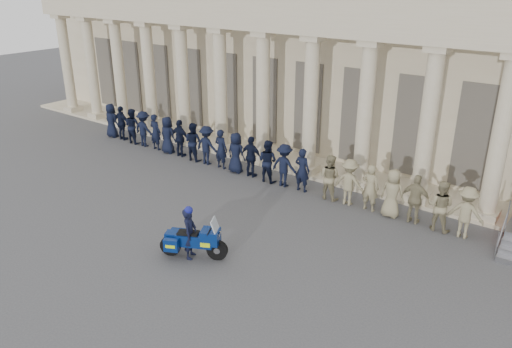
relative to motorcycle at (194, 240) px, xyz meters
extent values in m
plane|color=#444446|center=(-2.08, 0.45, -0.64)|extent=(90.00, 90.00, 0.00)
cube|color=#C1B190|center=(-2.08, 15.45, 3.86)|extent=(40.00, 10.00, 9.00)
cube|color=#C1B190|center=(-2.08, 9.25, -0.56)|extent=(40.00, 2.60, 0.15)
cube|color=#C1B190|center=(-2.08, 8.45, 6.15)|extent=(35.80, 1.00, 1.00)
cube|color=#C1B190|center=(-18.98, 8.45, -0.34)|extent=(0.90, 0.90, 0.30)
cylinder|color=#C1B190|center=(-18.98, 8.45, 2.61)|extent=(0.64, 0.64, 5.60)
cube|color=#C1B190|center=(-18.98, 8.45, 5.53)|extent=(0.85, 0.85, 0.24)
cube|color=#C1B190|center=(-16.38, 8.45, -0.34)|extent=(0.90, 0.90, 0.30)
cylinder|color=#C1B190|center=(-16.38, 8.45, 2.61)|extent=(0.64, 0.64, 5.60)
cube|color=#C1B190|center=(-16.38, 8.45, 5.53)|extent=(0.85, 0.85, 0.24)
cube|color=#C1B190|center=(-13.78, 8.45, -0.34)|extent=(0.90, 0.90, 0.30)
cylinder|color=#C1B190|center=(-13.78, 8.45, 2.61)|extent=(0.64, 0.64, 5.60)
cube|color=#C1B190|center=(-13.78, 8.45, 5.53)|extent=(0.85, 0.85, 0.24)
cube|color=#C1B190|center=(-11.18, 8.45, -0.34)|extent=(0.90, 0.90, 0.30)
cylinder|color=#C1B190|center=(-11.18, 8.45, 2.61)|extent=(0.64, 0.64, 5.60)
cube|color=#C1B190|center=(-11.18, 8.45, 5.53)|extent=(0.85, 0.85, 0.24)
cube|color=#C1B190|center=(-8.58, 8.45, -0.34)|extent=(0.90, 0.90, 0.30)
cylinder|color=#C1B190|center=(-8.58, 8.45, 2.61)|extent=(0.64, 0.64, 5.60)
cube|color=#C1B190|center=(-8.58, 8.45, 5.53)|extent=(0.85, 0.85, 0.24)
cube|color=#C1B190|center=(-5.98, 8.45, -0.34)|extent=(0.90, 0.90, 0.30)
cylinder|color=#C1B190|center=(-5.98, 8.45, 2.61)|extent=(0.64, 0.64, 5.60)
cube|color=#C1B190|center=(-5.98, 8.45, 5.53)|extent=(0.85, 0.85, 0.24)
cube|color=#C1B190|center=(-3.38, 8.45, -0.34)|extent=(0.90, 0.90, 0.30)
cylinder|color=#C1B190|center=(-3.38, 8.45, 2.61)|extent=(0.64, 0.64, 5.60)
cube|color=#C1B190|center=(-3.38, 8.45, 5.53)|extent=(0.85, 0.85, 0.24)
cube|color=#C1B190|center=(-0.78, 8.45, -0.34)|extent=(0.90, 0.90, 0.30)
cylinder|color=#C1B190|center=(-0.78, 8.45, 2.61)|extent=(0.64, 0.64, 5.60)
cube|color=#C1B190|center=(-0.78, 8.45, 5.53)|extent=(0.85, 0.85, 0.24)
cube|color=#C1B190|center=(1.82, 8.45, -0.34)|extent=(0.90, 0.90, 0.30)
cylinder|color=#C1B190|center=(1.82, 8.45, 2.61)|extent=(0.64, 0.64, 5.60)
cube|color=#C1B190|center=(1.82, 8.45, 5.53)|extent=(0.85, 0.85, 0.24)
cube|color=#C1B190|center=(4.42, 8.45, -0.34)|extent=(0.90, 0.90, 0.30)
cylinder|color=#C1B190|center=(4.42, 8.45, 2.61)|extent=(0.64, 0.64, 5.60)
cube|color=#C1B190|center=(4.42, 8.45, 5.53)|extent=(0.85, 0.85, 0.24)
cube|color=#C1B190|center=(7.02, 8.45, -0.34)|extent=(0.90, 0.90, 0.30)
cylinder|color=#C1B190|center=(7.02, 8.45, 2.61)|extent=(0.64, 0.64, 5.60)
cube|color=black|center=(-17.68, 10.47, 1.91)|extent=(1.30, 0.12, 4.20)
cube|color=black|center=(-15.08, 10.47, 1.91)|extent=(1.30, 0.12, 4.20)
cube|color=black|center=(-12.48, 10.47, 1.91)|extent=(1.30, 0.12, 4.20)
cube|color=black|center=(-9.88, 10.47, 1.91)|extent=(1.30, 0.12, 4.20)
cube|color=black|center=(-7.28, 10.47, 1.91)|extent=(1.30, 0.12, 4.20)
cube|color=black|center=(-4.68, 10.47, 1.91)|extent=(1.30, 0.12, 4.20)
cube|color=black|center=(-2.08, 10.47, 1.91)|extent=(1.30, 0.12, 4.20)
cube|color=black|center=(0.52, 10.47, 1.91)|extent=(1.30, 0.12, 4.20)
cube|color=black|center=(3.12, 10.47, 1.91)|extent=(1.30, 0.12, 4.20)
cube|color=black|center=(5.72, 10.47, 1.91)|extent=(1.30, 0.12, 4.20)
imported|color=black|center=(-12.65, 6.69, 0.32)|extent=(0.94, 0.61, 1.92)
imported|color=black|center=(-11.75, 6.69, 0.32)|extent=(1.12, 0.47, 1.92)
imported|color=black|center=(-10.85, 6.69, 0.32)|extent=(0.93, 0.73, 1.92)
imported|color=black|center=(-9.94, 6.69, 0.32)|extent=(1.24, 0.71, 1.92)
imported|color=black|center=(-9.04, 6.69, 0.32)|extent=(0.70, 0.46, 1.92)
imported|color=black|center=(-8.14, 6.69, 0.32)|extent=(0.94, 0.61, 1.92)
imported|color=black|center=(-7.24, 6.69, 0.32)|extent=(1.12, 0.47, 1.92)
imported|color=black|center=(-6.34, 6.69, 0.32)|extent=(0.93, 0.73, 1.92)
imported|color=black|center=(-5.43, 6.69, 0.32)|extent=(1.24, 0.71, 1.92)
imported|color=black|center=(-4.53, 6.69, 0.32)|extent=(0.70, 0.46, 1.92)
imported|color=black|center=(-3.63, 6.69, 0.32)|extent=(0.94, 0.61, 1.92)
imported|color=black|center=(-2.73, 6.69, 0.32)|extent=(1.12, 0.47, 1.92)
imported|color=black|center=(-1.83, 6.69, 0.32)|extent=(0.93, 0.73, 1.92)
imported|color=black|center=(-0.92, 6.69, 0.32)|extent=(1.24, 0.71, 1.92)
imported|color=black|center=(-0.02, 6.69, 0.32)|extent=(0.70, 0.46, 1.92)
imported|color=gray|center=(1.28, 6.69, 0.32)|extent=(0.93, 0.73, 1.92)
imported|color=gray|center=(2.18, 6.69, 0.32)|extent=(1.24, 0.71, 1.92)
imported|color=gray|center=(3.08, 6.69, 0.32)|extent=(0.70, 0.46, 1.92)
imported|color=gray|center=(3.99, 6.69, 0.32)|extent=(0.94, 0.61, 1.92)
imported|color=gray|center=(4.89, 6.69, 0.32)|extent=(1.12, 0.47, 1.92)
imported|color=gray|center=(5.79, 6.69, 0.32)|extent=(0.93, 0.73, 1.92)
imported|color=gray|center=(6.69, 6.69, 0.32)|extent=(1.24, 0.71, 1.92)
cube|color=#9D170C|center=(7.99, 8.01, -0.31)|extent=(0.04, 2.64, 0.65)
cylinder|color=black|center=(0.70, 0.34, -0.29)|extent=(0.69, 0.44, 0.70)
cylinder|color=black|center=(-0.73, -0.36, -0.29)|extent=(0.69, 0.44, 0.70)
cube|color=navy|center=(0.03, 0.01, 0.02)|extent=(1.29, 0.94, 0.40)
cube|color=navy|center=(0.51, 0.25, 0.19)|extent=(0.77, 0.75, 0.48)
cube|color=silver|center=(0.51, 0.25, -0.05)|extent=(0.35, 0.39, 0.13)
cube|color=#B2BFCC|center=(0.67, 0.33, 0.55)|extent=(0.41, 0.54, 0.57)
cube|color=black|center=(-0.16, -0.08, 0.23)|extent=(0.78, 0.63, 0.11)
cube|color=navy|center=(-0.68, -0.34, 0.11)|extent=(0.49, 0.49, 0.23)
cube|color=navy|center=(-0.44, -0.60, -0.05)|extent=(0.53, 0.42, 0.42)
cube|color=#D0F00C|center=(-0.44, -0.60, -0.05)|extent=(0.40, 0.37, 0.11)
cube|color=navy|center=(-0.74, 0.01, -0.05)|extent=(0.53, 0.42, 0.42)
cube|color=#D0F00C|center=(-0.74, 0.01, -0.05)|extent=(0.40, 0.37, 0.11)
cylinder|color=silver|center=(-0.56, 0.00, -0.32)|extent=(0.62, 0.38, 0.11)
cylinder|color=black|center=(0.51, 0.25, 0.45)|extent=(0.36, 0.68, 0.04)
imported|color=black|center=(-0.11, -0.06, 0.24)|extent=(0.66, 0.76, 1.76)
sphere|color=navy|center=(-0.11, -0.06, 1.07)|extent=(0.28, 0.28, 0.28)
camera|label=1|loc=(10.13, -10.20, 8.13)|focal=35.00mm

